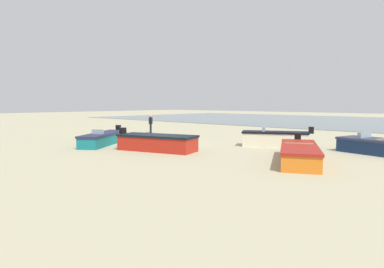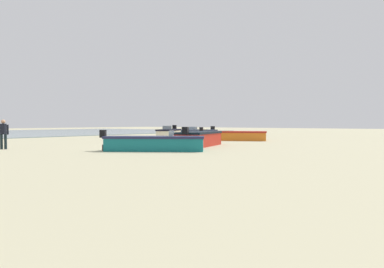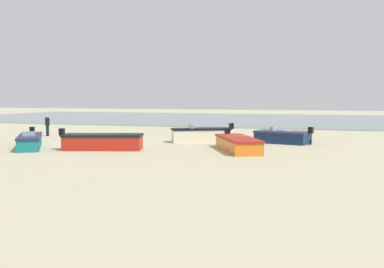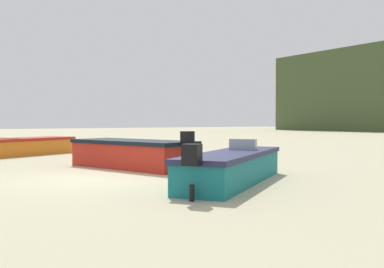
% 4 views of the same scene
% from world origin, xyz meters
% --- Properties ---
extents(ground_plane, '(160.00, 160.00, 0.00)m').
position_xyz_m(ground_plane, '(0.00, 0.00, 0.00)').
color(ground_plane, '#B3AD88').
extents(boat_red_0, '(4.81, 2.82, 1.22)m').
position_xyz_m(boat_red_0, '(-1.97, 2.06, 0.46)').
color(boat_red_0, '#B32417').
rests_on(boat_red_0, ground).
extents(boat_cream_1, '(4.06, 2.95, 1.26)m').
position_xyz_m(boat_cream_1, '(-6.00, -3.92, 0.48)').
color(boat_cream_1, beige).
rests_on(boat_cream_1, ground).
extents(boat_navy_2, '(3.87, 2.57, 1.12)m').
position_xyz_m(boat_navy_2, '(-11.26, -4.88, 0.42)').
color(boat_navy_2, navy).
rests_on(boat_navy_2, ground).
extents(boat_teal_4, '(3.89, 4.88, 1.08)m').
position_xyz_m(boat_teal_4, '(2.60, 2.54, 0.39)').
color(boat_teal_4, '#156E74').
rests_on(boat_teal_4, ground).
extents(boat_orange_5, '(3.72, 5.35, 1.08)m').
position_xyz_m(boat_orange_5, '(-9.40, 0.14, 0.39)').
color(boat_orange_5, orange).
rests_on(boat_orange_5, ground).
extents(beach_walker_foreground, '(0.51, 0.46, 1.62)m').
position_xyz_m(beach_walker_foreground, '(6.67, -4.86, 0.95)').
color(beach_walker_foreground, black).
rests_on(beach_walker_foreground, ground).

